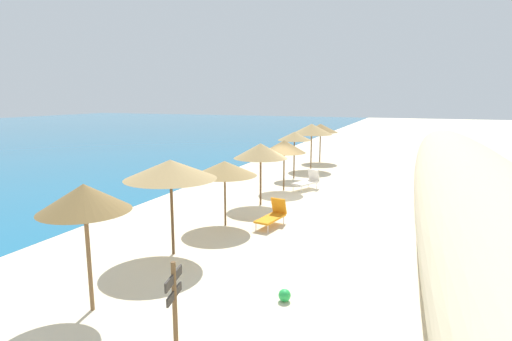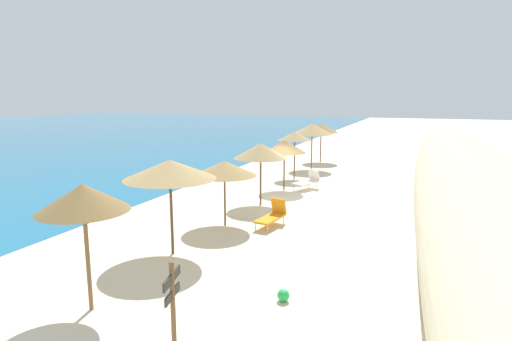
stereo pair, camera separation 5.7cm
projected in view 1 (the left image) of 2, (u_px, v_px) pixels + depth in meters
name	position (u px, v px, depth m)	size (l,w,h in m)	color
ground_plane	(284.00, 199.00, 18.96)	(160.00, 160.00, 0.00)	beige
dune_ridge	(471.00, 185.00, 16.28)	(49.94, 4.28, 2.39)	beige
beach_umbrella_0	(84.00, 198.00, 8.63)	(1.93, 1.93, 2.85)	brown
beach_umbrella_1	(170.00, 170.00, 11.86)	(2.69, 2.69, 2.86)	brown
beach_umbrella_2	(225.00, 168.00, 14.68)	(2.33, 2.33, 2.39)	brown
beach_umbrella_3	(261.00, 151.00, 17.51)	(2.32, 2.32, 2.70)	brown
beach_umbrella_4	(284.00, 146.00, 20.35)	(2.16, 2.16, 2.54)	brown
beach_umbrella_5	(294.00, 136.00, 23.40)	(1.92, 1.92, 2.69)	brown
beach_umbrella_6	(312.00, 129.00, 26.24)	(2.66, 2.66, 2.96)	brown
beach_umbrella_7	(321.00, 128.00, 29.31)	(2.46, 2.46, 2.76)	brown
lounge_chair_0	(308.00, 181.00, 20.91)	(1.63, 1.22, 0.98)	white
lounge_chair_1	(273.00, 215.00, 14.94)	(1.56, 0.80, 0.95)	orange
wooden_signpost	(174.00, 298.00, 7.46)	(0.82, 0.23, 1.73)	brown
beach_ball	(285.00, 295.00, 9.43)	(0.29, 0.29, 0.29)	green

